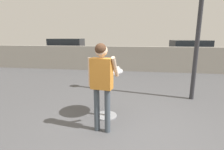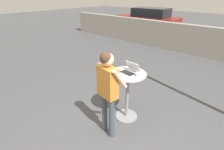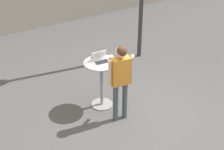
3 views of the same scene
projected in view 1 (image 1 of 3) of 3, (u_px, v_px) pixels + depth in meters
name	position (u px, v px, depth m)	size (l,w,h in m)	color
ground_plane	(125.00, 139.00, 3.19)	(50.00, 50.00, 0.00)	#4C4C4F
pavement_kerb	(135.00, 59.00, 9.24)	(17.83, 0.35, 1.29)	gray
cafe_table	(106.00, 87.00, 3.95)	(0.75, 0.75, 1.10)	gray
laptop	(106.00, 68.00, 3.89)	(0.38, 0.36, 0.22)	silver
coffee_mug	(117.00, 69.00, 3.82)	(0.13, 0.10, 0.09)	white
standing_person	(102.00, 77.00, 3.23)	(0.57, 0.34, 1.72)	#424C56
parked_car_near_street	(65.00, 50.00, 12.41)	(4.21, 1.98, 1.64)	maroon
parked_car_further_down	(192.00, 51.00, 12.22)	(4.72, 2.24, 1.54)	black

